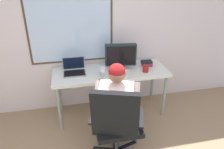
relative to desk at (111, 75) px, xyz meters
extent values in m
cube|color=silver|center=(-0.26, 0.37, 0.71)|extent=(5.45, 0.06, 2.78)
cube|color=#4C3828|center=(-0.53, 0.34, 0.74)|extent=(1.25, 0.01, 1.23)
cube|color=silver|center=(-0.53, 0.33, 0.74)|extent=(1.19, 0.02, 1.17)
cylinder|color=gray|center=(-0.79, -0.25, -0.33)|extent=(0.05, 0.05, 0.71)
cylinder|color=gray|center=(0.79, -0.25, -0.33)|extent=(0.05, 0.05, 0.71)
cylinder|color=gray|center=(-0.79, 0.25, -0.33)|extent=(0.05, 0.05, 0.71)
cylinder|color=gray|center=(0.79, 0.25, -0.33)|extent=(0.05, 0.05, 0.71)
cube|color=silver|center=(0.00, 0.00, 0.05)|extent=(1.71, 0.62, 0.04)
cube|color=black|center=(-0.24, -0.79, -0.67)|extent=(0.30, 0.14, 0.02)
cube|color=black|center=(0.05, -0.79, -0.67)|extent=(0.30, 0.13, 0.02)
cube|color=black|center=(-0.10, -0.68, -0.67)|extent=(0.05, 0.30, 0.02)
cylinder|color=#3F3F44|center=(-0.10, -0.83, -0.47)|extent=(0.05, 0.05, 0.39)
cube|color=black|center=(-0.10, -0.83, -0.25)|extent=(0.54, 0.54, 0.06)
cube|color=black|center=(-0.17, -1.06, 0.07)|extent=(0.53, 0.28, 0.59)
cube|color=black|center=(0.18, -0.92, -0.12)|extent=(0.17, 0.37, 0.02)
cube|color=black|center=(-0.37, -0.74, -0.12)|extent=(0.17, 0.37, 0.02)
cylinder|color=#313446|center=(0.12, -0.64, -0.22)|extent=(0.28, 0.47, 0.15)
cylinder|color=#313446|center=(0.19, -0.43, -0.45)|extent=(0.12, 0.12, 0.46)
cube|color=black|center=(0.21, -0.38, -0.64)|extent=(0.17, 0.26, 0.08)
cylinder|color=#313446|center=(-0.18, -0.54, -0.22)|extent=(0.28, 0.47, 0.15)
cylinder|color=#313446|center=(-0.11, -0.33, -0.45)|extent=(0.12, 0.12, 0.46)
cube|color=black|center=(-0.09, -0.27, -0.64)|extent=(0.17, 0.26, 0.08)
cube|color=silver|center=(-0.10, -0.80, 0.04)|extent=(0.46, 0.41, 0.55)
sphere|color=#AB7355|center=(-0.10, -0.80, 0.42)|extent=(0.19, 0.19, 0.19)
sphere|color=#AC1B1B|center=(-0.10, -0.80, 0.45)|extent=(0.19, 0.19, 0.19)
cylinder|color=silver|center=(0.13, -0.83, 0.14)|extent=(0.15, 0.23, 0.29)
cylinder|color=#AB7355|center=(0.15, -0.74, 0.01)|extent=(0.13, 0.21, 0.26)
sphere|color=#AB7355|center=(0.17, -0.70, -0.02)|extent=(0.09, 0.09, 0.09)
cylinder|color=silver|center=(-0.29, -0.69, 0.14)|extent=(0.16, 0.24, 0.29)
cylinder|color=#AB7355|center=(-0.25, -0.55, 0.10)|extent=(0.13, 0.19, 0.27)
sphere|color=#AB7355|center=(-0.22, -0.47, 0.16)|extent=(0.09, 0.09, 0.09)
cube|color=beige|center=(0.16, 0.05, 0.08)|extent=(0.28, 0.24, 0.02)
cylinder|color=beige|center=(0.16, 0.05, 0.11)|extent=(0.04, 0.04, 0.05)
cube|color=#182729|center=(0.16, 0.05, 0.29)|extent=(0.47, 0.15, 0.32)
cube|color=black|center=(0.16, 0.00, 0.29)|extent=(0.42, 0.06, 0.28)
cube|color=gray|center=(-0.53, 0.01, 0.08)|extent=(0.33, 0.23, 0.02)
cube|color=black|center=(-0.53, 0.01, 0.09)|extent=(0.30, 0.20, 0.00)
cube|color=gray|center=(-0.53, 0.15, 0.19)|extent=(0.33, 0.06, 0.21)
cube|color=#0F1933|center=(-0.53, 0.14, 0.19)|extent=(0.30, 0.05, 0.19)
cylinder|color=silver|center=(-0.14, -0.14, 0.07)|extent=(0.06, 0.06, 0.00)
cylinder|color=silver|center=(-0.14, -0.14, 0.11)|extent=(0.01, 0.01, 0.07)
cylinder|color=silver|center=(-0.14, -0.14, 0.18)|extent=(0.08, 0.08, 0.06)
cylinder|color=#4D0E12|center=(-0.14, -0.14, 0.16)|extent=(0.08, 0.08, 0.03)
cube|color=#5C387B|center=(0.59, 0.05, 0.08)|extent=(0.16, 0.11, 0.03)
cube|color=#B92833|center=(0.58, 0.05, 0.11)|extent=(0.17, 0.11, 0.03)
cube|color=black|center=(0.58, 0.05, 0.14)|extent=(0.17, 0.11, 0.03)
cylinder|color=maroon|center=(0.50, -0.13, 0.12)|extent=(0.09, 0.09, 0.10)
camera|label=1|loc=(-0.59, -2.88, 1.50)|focal=35.21mm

